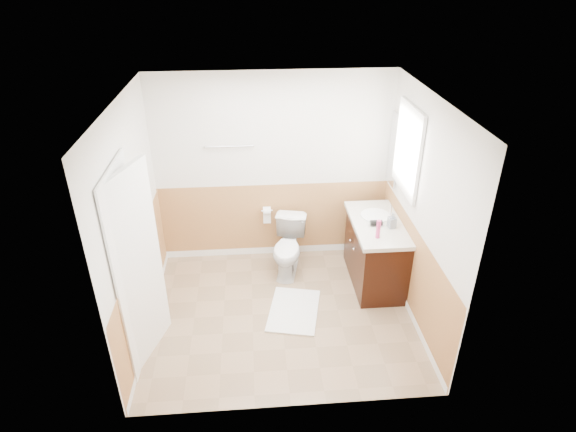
{
  "coord_description": "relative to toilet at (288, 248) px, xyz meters",
  "views": [
    {
      "loc": [
        -0.27,
        -4.28,
        3.66
      ],
      "look_at": [
        0.1,
        0.25,
        1.15
      ],
      "focal_mm": 29.63,
      "sensor_mm": 36.0,
      "label": 1
    }
  ],
  "objects": [
    {
      "name": "floor",
      "position": [
        -0.15,
        -0.84,
        -0.36
      ],
      "size": [
        3.0,
        3.0,
        0.0
      ],
      "primitive_type": "plane",
      "color": "#8C7051",
      "rests_on": "ground"
    },
    {
      "name": "ceiling",
      "position": [
        -0.15,
        -0.84,
        2.14
      ],
      "size": [
        3.0,
        3.0,
        0.0
      ],
      "primitive_type": "plane",
      "rotation": [
        3.14,
        0.0,
        0.0
      ],
      "color": "white",
      "rests_on": "floor"
    },
    {
      "name": "wall_back",
      "position": [
        -0.15,
        0.46,
        0.89
      ],
      "size": [
        3.0,
        0.0,
        3.0
      ],
      "primitive_type": "plane",
      "rotation": [
        1.57,
        0.0,
        0.0
      ],
      "color": "silver",
      "rests_on": "floor"
    },
    {
      "name": "wall_front",
      "position": [
        -0.15,
        -2.14,
        0.89
      ],
      "size": [
        3.0,
        0.0,
        3.0
      ],
      "primitive_type": "plane",
      "rotation": [
        -1.57,
        0.0,
        0.0
      ],
      "color": "silver",
      "rests_on": "floor"
    },
    {
      "name": "wall_left",
      "position": [
        -1.65,
        -0.84,
        0.89
      ],
      "size": [
        0.0,
        3.0,
        3.0
      ],
      "primitive_type": "plane",
      "rotation": [
        1.57,
        0.0,
        1.57
      ],
      "color": "silver",
      "rests_on": "floor"
    },
    {
      "name": "wall_right",
      "position": [
        1.35,
        -0.84,
        0.89
      ],
      "size": [
        0.0,
        3.0,
        3.0
      ],
      "primitive_type": "plane",
      "rotation": [
        1.57,
        0.0,
        -1.57
      ],
      "color": "silver",
      "rests_on": "floor"
    },
    {
      "name": "wainscot_back",
      "position": [
        -0.15,
        0.45,
        0.14
      ],
      "size": [
        3.0,
        0.0,
        3.0
      ],
      "primitive_type": "plane",
      "rotation": [
        1.57,
        0.0,
        0.0
      ],
      "color": "#BA864A",
      "rests_on": "floor"
    },
    {
      "name": "wainscot_front",
      "position": [
        -0.15,
        -2.13,
        0.14
      ],
      "size": [
        3.0,
        0.0,
        3.0
      ],
      "primitive_type": "plane",
      "rotation": [
        -1.57,
        0.0,
        0.0
      ],
      "color": "#BA864A",
      "rests_on": "floor"
    },
    {
      "name": "wainscot_left",
      "position": [
        -1.64,
        -0.84,
        0.14
      ],
      "size": [
        0.0,
        2.6,
        2.6
      ],
      "primitive_type": "plane",
      "rotation": [
        1.57,
        0.0,
        1.57
      ],
      "color": "#BA864A",
      "rests_on": "floor"
    },
    {
      "name": "wainscot_right",
      "position": [
        1.34,
        -0.84,
        0.14
      ],
      "size": [
        0.0,
        2.6,
        2.6
      ],
      "primitive_type": "plane",
      "rotation": [
        1.57,
        0.0,
        -1.57
      ],
      "color": "#BA864A",
      "rests_on": "floor"
    },
    {
      "name": "toilet",
      "position": [
        0.0,
        0.0,
        0.0
      ],
      "size": [
        0.54,
        0.77,
        0.71
      ],
      "primitive_type": "imported",
      "rotation": [
        0.0,
        0.0,
        -0.22
      ],
      "color": "white",
      "rests_on": "floor"
    },
    {
      "name": "bath_mat",
      "position": [
        0.0,
        -0.81,
        -0.35
      ],
      "size": [
        0.71,
        0.9,
        0.02
      ],
      "primitive_type": "cube",
      "rotation": [
        0.0,
        0.0,
        -0.22
      ],
      "color": "white",
      "rests_on": "floor"
    },
    {
      "name": "vanity_cabinet",
      "position": [
        1.06,
        -0.29,
        0.04
      ],
      "size": [
        0.55,
        1.1,
        0.8
      ],
      "primitive_type": "cube",
      "color": "black",
      "rests_on": "floor"
    },
    {
      "name": "vanity_knob_left",
      "position": [
        0.76,
        -0.39,
        0.19
      ],
      "size": [
        0.03,
        0.03,
        0.03
      ],
      "primitive_type": "sphere",
      "color": "silver",
      "rests_on": "vanity_cabinet"
    },
    {
      "name": "vanity_knob_right",
      "position": [
        0.76,
        -0.19,
        0.19
      ],
      "size": [
        0.03,
        0.03,
        0.03
      ],
      "primitive_type": "sphere",
      "color": "white",
      "rests_on": "vanity_cabinet"
    },
    {
      "name": "countertop",
      "position": [
        1.05,
        -0.29,
        0.47
      ],
      "size": [
        0.6,
        1.15,
        0.05
      ],
      "primitive_type": "cube",
      "color": "beige",
      "rests_on": "vanity_cabinet"
    },
    {
      "name": "sink_basin",
      "position": [
        1.06,
        -0.14,
        0.5
      ],
      "size": [
        0.36,
        0.36,
        0.02
      ],
      "primitive_type": "cylinder",
      "color": "white",
      "rests_on": "countertop"
    },
    {
      "name": "faucet",
      "position": [
        1.24,
        -0.14,
        0.56
      ],
      "size": [
        0.02,
        0.02,
        0.14
      ],
      "primitive_type": "cylinder",
      "color": "silver",
      "rests_on": "countertop"
    },
    {
      "name": "lotion_bottle",
      "position": [
        0.96,
        -0.63,
        0.6
      ],
      "size": [
        0.05,
        0.05,
        0.22
      ],
      "primitive_type": "cylinder",
      "color": "#CC3473",
      "rests_on": "countertop"
    },
    {
      "name": "soap_dispenser",
      "position": [
        1.18,
        -0.42,
        0.59
      ],
      "size": [
        0.1,
        0.1,
        0.19
      ],
      "primitive_type": "imported",
      "rotation": [
        0.0,
        0.0,
        0.17
      ],
      "color": "gray",
      "rests_on": "countertop"
    },
    {
      "name": "hair_dryer_body",
      "position": [
        1.01,
        -0.36,
        0.53
      ],
      "size": [
        0.14,
        0.07,
        0.07
      ],
      "primitive_type": "cylinder",
      "rotation": [
        0.0,
        1.57,
        0.0
      ],
      "color": "black",
      "rests_on": "countertop"
    },
    {
      "name": "hair_dryer_handle",
      "position": [
        0.98,
        -0.37,
        0.5
      ],
      "size": [
        0.03,
        0.03,
        0.07
      ],
      "primitive_type": "cylinder",
      "color": "black",
      "rests_on": "countertop"
    },
    {
      "name": "mirror_panel",
      "position": [
        1.33,
        0.26,
        1.19
      ],
      "size": [
        0.02,
        0.35,
        0.9
      ],
      "primitive_type": "cube",
      "color": "silver",
      "rests_on": "wall_right"
    },
    {
      "name": "window_frame",
      "position": [
        1.32,
        -0.25,
        1.39
      ],
      "size": [
        0.04,
        0.8,
        1.0
      ],
      "primitive_type": "cube",
      "color": "white",
      "rests_on": "wall_right"
    },
    {
      "name": "window_glass",
      "position": [
        1.34,
        -0.25,
        1.39
      ],
      "size": [
        0.01,
        0.7,
        0.9
      ],
      "primitive_type": "cube",
      "color": "white",
      "rests_on": "wall_right"
    },
    {
      "name": "door",
      "position": [
        -1.55,
        -1.29,
        0.66
      ],
      "size": [
        0.29,
        0.78,
        2.04
      ],
      "primitive_type": "cube",
      "rotation": [
        0.0,
        0.0,
        -0.31
      ],
      "color": "white",
      "rests_on": "wall_left"
    },
    {
      "name": "door_frame",
      "position": [
        -1.63,
        -1.29,
        0.67
      ],
      "size": [
        0.02,
        0.92,
        2.1
      ],
      "primitive_type": "cube",
      "color": "white",
      "rests_on": "wall_left"
    },
    {
      "name": "door_knob",
      "position": [
        -1.49,
        -0.96,
        0.59
      ],
      "size": [
        0.06,
        0.06,
        0.06
      ],
      "primitive_type": "sphere",
      "color": "silver",
      "rests_on": "door"
    },
    {
      "name": "towel_bar",
      "position": [
        -0.7,
        0.41,
        1.24
      ],
      "size": [
        0.62,
        0.02,
        0.02
      ],
      "primitive_type": "cylinder",
      "rotation": [
        0.0,
        1.57,
        0.0
      ],
      "color": "silver",
      "rests_on": "wall_back"
    },
    {
      "name": "tp_holder_bar",
      "position": [
        -0.25,
        0.39,
        0.34
      ],
      "size": [
        0.14,
        0.02,
        0.02
      ],
      "primitive_type": "cylinder",
      "rotation": [
        0.0,
        1.57,
        0.0
      ],
      "color": "silver",
      "rests_on": "wall_back"
    },
    {
      "name": "tp_roll",
      "position": [
        -0.25,
        0.39,
        0.34
      ],
      "size": [
        0.1,
        0.11,
        0.11
      ],
      "primitive_type": "cylinder",
      "rotation": [
        0.0,
        1.57,
        0.0
      ],
      "color": "white",
      "rests_on": "tp_holder_bar"
    },
    {
      "name": "tp_sheet",
      "position": [
        -0.25,
        0.39,
        0.23
      ],
      "size": [
        0.1,
        0.01,
        0.16
      ],
      "primitive_type": "cube",
      "color": "white",
      "rests_on": "tp_roll"
    }
  ]
}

